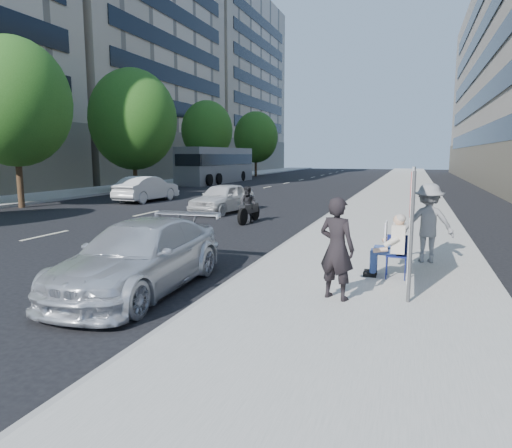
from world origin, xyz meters
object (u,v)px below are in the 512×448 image
at_px(seated_protester, 391,242).
at_px(motorcycle, 248,207).
at_px(white_sedan_near, 223,198).
at_px(protest_banner, 411,217).
at_px(white_sedan_mid, 147,189).
at_px(bus, 217,165).
at_px(parked_sedan, 140,257).
at_px(pedestrian_woman, 337,248).
at_px(jogger, 428,223).

distance_m(seated_protester, motorcycle, 9.03).
bearing_deg(white_sedan_near, seated_protester, -43.19).
distance_m(protest_banner, motorcycle, 9.35).
height_order(protest_banner, white_sedan_mid, protest_banner).
bearing_deg(bus, protest_banner, -58.49).
distance_m(parked_sedan, bus, 35.25).
relative_size(motorcycle, bus, 0.17).
height_order(parked_sedan, white_sedan_mid, white_sedan_mid).
distance_m(seated_protester, pedestrian_woman, 1.96).
bearing_deg(jogger, white_sedan_mid, -44.26).
bearing_deg(pedestrian_woman, protest_banner, -104.11).
bearing_deg(white_sedan_near, white_sedan_mid, 159.00).
relative_size(white_sedan_near, motorcycle, 1.92).
height_order(parked_sedan, white_sedan_near, white_sedan_near).
bearing_deg(white_sedan_mid, protest_banner, 141.87).
relative_size(jogger, parked_sedan, 0.40).
relative_size(jogger, white_sedan_mid, 0.42).
relative_size(white_sedan_mid, bus, 0.36).
height_order(white_sedan_near, white_sedan_mid, white_sedan_mid).
bearing_deg(motorcycle, pedestrian_woman, -55.06).
height_order(white_sedan_mid, bus, bus).
xyz_separation_m(white_sedan_near, bus, (-9.59, 21.15, 0.96)).
bearing_deg(seated_protester, parked_sedan, -156.22).
xyz_separation_m(jogger, parked_sedan, (-5.28, -3.69, -0.39)).
relative_size(jogger, motorcycle, 0.89).
bearing_deg(white_sedan_mid, seated_protester, 141.33).
xyz_separation_m(motorcycle, bus, (-11.78, 23.74, 1.00)).
relative_size(pedestrian_woman, parked_sedan, 0.38).
bearing_deg(pedestrian_woman, jogger, -93.57).
height_order(jogger, bus, bus).
xyz_separation_m(seated_protester, pedestrian_woman, (-0.82, -1.77, 0.16)).
height_order(pedestrian_woman, white_sedan_mid, pedestrian_woman).
bearing_deg(white_sedan_mid, jogger, 146.66).
xyz_separation_m(jogger, pedestrian_woman, (-1.54, -3.45, -0.03)).
bearing_deg(white_sedan_near, protest_banner, -42.18).
xyz_separation_m(protest_banner, bus, (-17.76, 30.88, 0.23)).
xyz_separation_m(seated_protester, protest_banner, (0.35, -0.08, 0.53)).
height_order(jogger, white_sedan_mid, jogger).
xyz_separation_m(seated_protester, motorcycle, (-5.63, 7.06, -0.24)).
bearing_deg(bus, seated_protester, -58.92).
relative_size(pedestrian_woman, protest_banner, 0.58).
relative_size(white_sedan_near, white_sedan_mid, 0.91).
height_order(pedestrian_woman, white_sedan_near, pedestrian_woman).
distance_m(parked_sedan, white_sedan_near, 12.11).
relative_size(jogger, pedestrian_woman, 1.03).
bearing_deg(seated_protester, jogger, 66.68).
xyz_separation_m(jogger, white_sedan_near, (-8.54, 7.98, -0.39)).
distance_m(pedestrian_woman, parked_sedan, 3.77).
relative_size(parked_sedan, white_sedan_near, 1.17).
xyz_separation_m(seated_protester, jogger, (0.72, 1.68, 0.19)).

